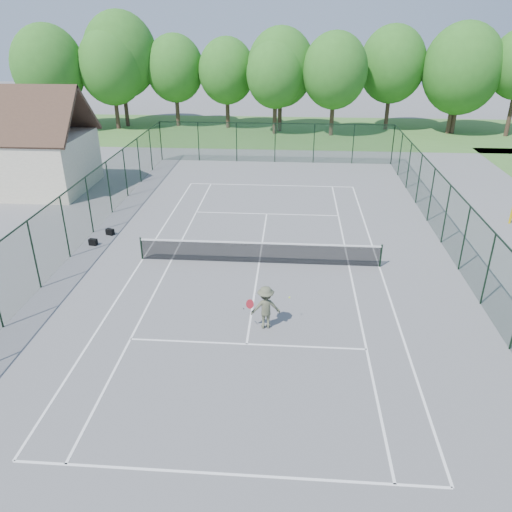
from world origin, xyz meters
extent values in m
plane|color=slate|center=(0.00, 0.00, 0.00)|extent=(140.00, 140.00, 0.00)
cube|color=#4C7E35|center=(0.00, 30.00, 0.01)|extent=(80.00, 16.00, 0.01)
cube|color=white|center=(0.00, 11.88, 0.00)|extent=(10.97, 0.08, 0.01)
cube|color=white|center=(0.00, -11.88, 0.00)|extent=(10.97, 0.08, 0.01)
cube|color=white|center=(0.00, 6.40, 0.00)|extent=(8.23, 0.08, 0.01)
cube|color=white|center=(0.00, -6.40, 0.00)|extent=(8.23, 0.08, 0.01)
cube|color=white|center=(5.49, 0.00, 0.00)|extent=(0.08, 23.77, 0.01)
cube|color=white|center=(-5.49, 0.00, 0.00)|extent=(0.08, 23.77, 0.01)
cube|color=white|center=(4.12, 0.00, 0.00)|extent=(0.08, 23.77, 0.01)
cube|color=white|center=(-4.12, 0.00, 0.00)|extent=(0.08, 23.77, 0.01)
cube|color=white|center=(0.00, 0.00, 0.00)|extent=(0.08, 12.80, 0.01)
cylinder|color=black|center=(-5.50, 0.00, 0.55)|extent=(0.08, 0.08, 1.10)
cylinder|color=black|center=(5.50, 0.00, 0.55)|extent=(0.08, 0.08, 1.10)
cube|color=black|center=(0.00, 0.00, 0.50)|extent=(11.00, 0.02, 0.96)
cube|color=white|center=(0.00, 0.00, 1.00)|extent=(11.00, 0.05, 0.07)
cube|color=#173922|center=(0.00, 18.00, 1.50)|extent=(18.00, 0.02, 3.00)
cube|color=#173922|center=(9.00, 0.00, 1.50)|extent=(0.02, 36.00, 3.00)
cube|color=#173922|center=(-9.00, 0.00, 1.50)|extent=(0.02, 36.00, 3.00)
cube|color=black|center=(0.00, 18.00, 3.00)|extent=(18.00, 0.05, 0.05)
cube|color=black|center=(9.00, 0.00, 3.00)|extent=(0.05, 36.00, 0.05)
cube|color=black|center=(-9.00, 0.00, 3.00)|extent=(0.05, 36.00, 0.05)
cube|color=beige|center=(-16.00, 10.00, 1.75)|extent=(8.00, 6.00, 3.50)
cube|color=#4D3628|center=(-16.00, 11.50, 5.00)|extent=(8.60, 3.27, 3.27)
cube|color=#4D3628|center=(-16.00, 8.50, 5.00)|extent=(8.60, 3.27, 3.27)
cylinder|color=#463026|center=(-16.50, 30.00, 2.10)|extent=(0.40, 0.40, 4.20)
ellipsoid|color=#357D26|center=(-16.50, 30.00, 6.00)|extent=(6.40, 6.40, 7.40)
cylinder|color=#463026|center=(0.00, 30.00, 2.10)|extent=(0.40, 0.40, 4.20)
ellipsoid|color=#357D26|center=(0.00, 30.00, 6.00)|extent=(6.40, 6.40, 7.40)
cylinder|color=#463026|center=(16.50, 30.00, 2.10)|extent=(0.40, 0.40, 4.20)
ellipsoid|color=#357D26|center=(16.50, 30.00, 6.00)|extent=(6.40, 6.40, 7.40)
cube|color=black|center=(-8.39, 1.39, 0.16)|extent=(0.43, 0.30, 0.32)
cube|color=black|center=(-7.99, 2.74, 0.16)|extent=(0.46, 0.36, 0.31)
imported|color=#575A42|center=(0.59, -5.27, 0.83)|extent=(1.17, 0.81, 1.66)
sphere|color=#BDF030|center=(1.44, -4.87, 1.04)|extent=(0.07, 0.07, 0.07)
camera|label=1|loc=(1.38, -20.63, 10.22)|focal=35.00mm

